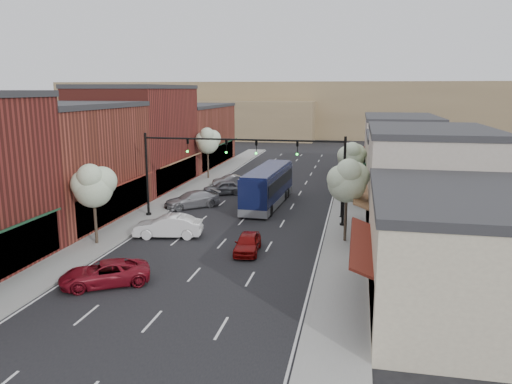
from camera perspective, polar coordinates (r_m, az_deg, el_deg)
The scene contains 29 objects.
ground at distance 32.84m, azimuth -4.86°, elevation -6.94°, with size 160.00×160.00×0.00m, color black.
sidewalk_left at distance 52.38m, azimuth -7.97°, elevation 0.13°, with size 2.80×73.00×0.15m, color gray.
sidewalk_right at distance 49.42m, azimuth 10.72°, elevation -0.66°, with size 2.80×73.00×0.15m, color gray.
curb_left at distance 51.93m, azimuth -6.51°, elevation 0.07°, with size 0.25×73.00×0.17m, color gray.
curb_right at distance 49.46m, azimuth 9.10°, elevation -0.59°, with size 0.25×73.00×0.17m, color gray.
bldg_left_midnear at distance 43.06m, azimuth -21.12°, elevation 3.15°, with size 10.14×14.10×9.40m.
bldg_left_midfar at distance 55.18m, azimuth -13.36°, elevation 6.11°, with size 10.14×14.10×10.90m.
bldg_left_far at distance 70.06m, azimuth -7.79°, elevation 6.42°, with size 10.14×18.10×8.40m.
bldg_right_near at distance 25.43m, azimuth 21.94°, elevation -6.45°, with size 9.14×12.10×5.90m.
bldg_right_midnear at distance 36.72m, azimuth 18.89°, elevation 0.76°, with size 9.14×12.10×7.90m.
bldg_right_midfar at distance 48.60m, azimuth 17.11°, elevation 2.53°, with size 9.14×12.10×6.40m.
bldg_right_far at distance 62.37m, azimuth 15.99°, elevation 4.97°, with size 9.14×16.10×7.40m.
hill_far at distance 120.23m, azimuth 7.45°, elevation 9.46°, with size 120.00×30.00×12.00m, color #7A6647.
hill_near at distance 113.22m, azimuth -5.91°, elevation 8.35°, with size 50.00×20.00×8.00m, color #7A6647.
signal_mast_right at distance 38.41m, azimuth 6.52°, elevation 2.86°, with size 8.22×0.46×7.00m.
signal_mast_left at distance 40.94m, azimuth -9.37°, elevation 3.33°, with size 8.22×0.46×7.00m.
tree_right_near at distance 34.30m, azimuth 10.43°, elevation 1.39°, with size 2.85×2.65×5.95m.
tree_right_far at distance 50.18m, azimuth 10.86°, elevation 4.07°, with size 2.85×2.65×5.43m.
tree_left_near at distance 34.94m, azimuth -18.10°, elevation 0.81°, with size 2.85×2.65×5.69m.
tree_left_far at distance 58.65m, azimuth -5.53°, elevation 5.90°, with size 2.85×2.65×6.13m.
lamp_post_near at distance 41.02m, azimuth 9.82°, elevation 1.03°, with size 0.44×0.44×4.44m.
lamp_post_far at distance 58.31m, azimuth 10.42°, elevation 4.14°, with size 0.44×0.44×4.44m.
coach_bus at distance 45.50m, azimuth 1.37°, elevation 0.72°, with size 3.00×11.42×3.46m.
red_hatchback at distance 32.59m, azimuth -0.97°, elevation -5.85°, with size 1.53×3.80×1.30m, color maroon.
parked_car_a at distance 28.58m, azimuth -16.91°, elevation -8.90°, with size 2.20×4.78×1.33m, color maroon.
parked_car_b at distance 36.43m, azimuth -10.01°, elevation -3.87°, with size 1.71×4.89×1.61m, color white.
parked_car_c at distance 45.15m, azimuth -7.34°, elevation -0.86°, with size 2.04×5.03×1.46m, color #9E9EA3.
parked_car_d at distance 50.37m, azimuth -3.74°, elevation 0.49°, with size 1.67×4.16×1.42m, color slate.
parked_car_e at distance 54.80m, azimuth -3.07°, elevation 1.31°, with size 1.29×3.70×1.22m, color #9D9DA2.
Camera 1 is at (8.95, -29.82, 10.47)m, focal length 35.00 mm.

